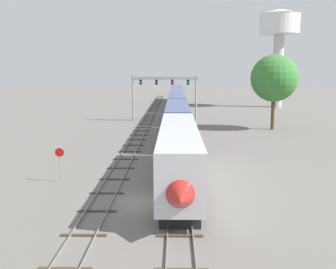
# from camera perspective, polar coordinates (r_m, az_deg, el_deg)

# --- Properties ---
(ground_plane) EXTENTS (400.00, 400.00, 0.00)m
(ground_plane) POSITION_cam_1_polar(r_m,az_deg,el_deg) (29.55, -2.37, -9.45)
(ground_plane) COLOR slate
(track_main) EXTENTS (2.60, 200.00, 0.16)m
(track_main) POSITION_cam_1_polar(r_m,az_deg,el_deg) (88.47, 1.18, 3.02)
(track_main) COLOR slate
(track_main) RESTS_ON ground
(track_near) EXTENTS (2.60, 160.00, 0.16)m
(track_near) POSITION_cam_1_polar(r_m,az_deg,el_deg) (68.80, -3.35, 1.27)
(track_near) COLOR slate
(track_near) RESTS_ON ground
(passenger_train) EXTENTS (3.04, 110.47, 4.80)m
(passenger_train) POSITION_cam_1_polar(r_m,az_deg,el_deg) (77.25, 1.21, 4.03)
(passenger_train) COLOR silver
(passenger_train) RESTS_ON ground
(signal_gantry) EXTENTS (12.10, 0.49, 8.40)m
(signal_gantry) POSITION_cam_1_polar(r_m,az_deg,el_deg) (74.66, -0.51, 6.57)
(signal_gantry) COLOR #999BA0
(signal_gantry) RESTS_ON ground
(water_tower) EXTENTS (9.92, 9.92, 23.98)m
(water_tower) POSITION_cam_1_polar(r_m,az_deg,el_deg) (107.09, 15.27, 13.85)
(water_tower) COLOR beige
(water_tower) RESTS_ON ground
(stop_sign) EXTENTS (0.76, 0.08, 2.88)m
(stop_sign) POSITION_cam_1_polar(r_m,az_deg,el_deg) (35.58, -14.86, -3.42)
(stop_sign) COLOR gray
(stop_sign) RESTS_ON ground
(trackside_tree_left) EXTENTS (7.31, 7.31, 11.69)m
(trackside_tree_left) POSITION_cam_1_polar(r_m,az_deg,el_deg) (66.07, 14.60, 7.59)
(trackside_tree_left) COLOR brown
(trackside_tree_left) RESTS_ON ground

